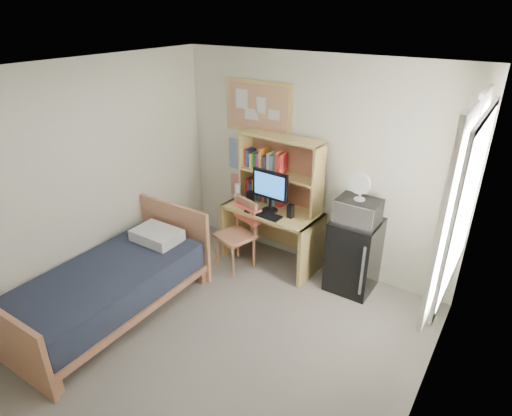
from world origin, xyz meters
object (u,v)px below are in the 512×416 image
Objects in this scene: speaker_left at (251,198)px; speaker_right at (291,211)px; desk at (272,236)px; desk_chair at (235,235)px; microwave at (358,211)px; desk_fan at (361,187)px; mini_fridge at (354,255)px; monitor at (270,191)px; bulletin_board at (259,107)px; bed at (110,292)px.

speaker_right is (0.60, -0.04, -0.01)m from speaker_left.
desk is 6.60× the size of speaker_left.
microwave is (1.41, 0.38, 0.56)m from desk_chair.
desk_fan is at bearing 6.29° from speaker_left.
speaker_right reaches higher than desk_chair.
monitor is at bearing -174.29° from mini_fridge.
bulletin_board is 1.04× the size of desk_chair.
speaker_left reaches higher than mini_fridge.
mini_fridge is at bearing 9.08° from monitor.
speaker_right is at bearing -172.30° from microwave.
speaker_right is (0.30, -0.02, -0.18)m from monitor.
bed is 11.09× the size of speaker_left.
desk is 0.60× the size of bed.
monitor is at bearing 59.55° from desk_chair.
bulletin_board is at bearing 154.95° from speaker_right.
microwave is (0.78, 0.10, 0.17)m from speaker_right.
speaker_left is at bearing -168.69° from desk.
desk_chair is at bearing -90.72° from speaker_left.
bulletin_board reaches higher than desk.
mini_fridge is 0.89m from speaker_right.
speaker_right is (0.30, -0.08, 0.46)m from desk.
microwave is (1.98, 1.88, 0.73)m from bed.
desk is 2.32× the size of monitor.
bulletin_board is 1.80× the size of monitor.
bulletin_board reaches higher than speaker_right.
mini_fridge is (1.41, 0.40, -0.01)m from desk_chair.
desk is 1.34× the size of desk_chair.
mini_fridge is (1.49, -0.26, -1.48)m from bulletin_board.
desk_chair is 1.74× the size of monitor.
speaker_right reaches higher than bed.
speaker_right is at bearing -170.87° from mini_fridge.
mini_fridge is 2.97× the size of desk_fan.
mini_fridge reaches higher than bed.
desk is at bearing 11.31° from speaker_left.
desk_chair is at bearing -163.77° from mini_fridge.
speaker_left is 0.60m from speaker_right.
desk_fan reaches higher than speaker_left.
microwave is at bearing -10.74° from bulletin_board.
desk_chair is 4.95× the size of speaker_left.
bed is 12.30× the size of speaker_right.
bulletin_board reaches higher than mini_fridge.
bulletin_board reaches higher than microwave.
bulletin_board is 1.62m from desk.
speaker_left is at bearing 102.45° from desk_chair.
bed is at bearing -112.37° from desk.
bulletin_board is 1.05m from monitor.
bulletin_board reaches higher than desk_fan.
desk is 0.49m from desk_chair.
bulletin_board is 1.61m from desk_chair.
mini_fridge is at bearing 12.51° from speaker_right.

